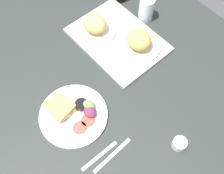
{
  "coord_description": "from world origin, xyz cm",
  "views": [
    {
      "loc": [
        43.74,
        -31.36,
        102.51
      ],
      "look_at": [
        2.0,
        3.0,
        4.0
      ],
      "focal_mm": 42.08,
      "sensor_mm": 36.0,
      "label": 1
    }
  ],
  "objects_px": {
    "fork": "(99,156)",
    "knife": "(112,155)",
    "plate_with_salad": "(73,113)",
    "espresso_cup": "(179,144)",
    "serving_tray": "(117,39)",
    "drinking_glass": "(146,9)",
    "bread_plate_near": "(95,26)",
    "bread_plate_far": "(139,41)"
  },
  "relations": [
    {
      "from": "drinking_glass",
      "to": "fork",
      "type": "distance_m",
      "value": 0.76
    },
    {
      "from": "drinking_glass",
      "to": "fork",
      "type": "xyz_separation_m",
      "value": [
        0.42,
        -0.63,
        -0.06
      ]
    },
    {
      "from": "fork",
      "to": "bread_plate_near",
      "type": "bearing_deg",
      "value": 53.41
    },
    {
      "from": "bread_plate_near",
      "to": "drinking_glass",
      "type": "height_order",
      "value": "drinking_glass"
    },
    {
      "from": "fork",
      "to": "knife",
      "type": "bearing_deg",
      "value": -36.98
    },
    {
      "from": "bread_plate_far",
      "to": "drinking_glass",
      "type": "distance_m",
      "value": 0.21
    },
    {
      "from": "fork",
      "to": "plate_with_salad",
      "type": "bearing_deg",
      "value": 83.23
    },
    {
      "from": "bread_plate_near",
      "to": "fork",
      "type": "height_order",
      "value": "bread_plate_near"
    },
    {
      "from": "serving_tray",
      "to": "bread_plate_near",
      "type": "xyz_separation_m",
      "value": [
        -0.1,
        -0.05,
        0.05
      ]
    },
    {
      "from": "bread_plate_near",
      "to": "plate_with_salad",
      "type": "distance_m",
      "value": 0.45
    },
    {
      "from": "drinking_glass",
      "to": "knife",
      "type": "height_order",
      "value": "drinking_glass"
    },
    {
      "from": "bread_plate_far",
      "to": "espresso_cup",
      "type": "height_order",
      "value": "bread_plate_far"
    },
    {
      "from": "plate_with_salad",
      "to": "drinking_glass",
      "type": "distance_m",
      "value": 0.64
    },
    {
      "from": "espresso_cup",
      "to": "fork",
      "type": "height_order",
      "value": "espresso_cup"
    },
    {
      "from": "espresso_cup",
      "to": "bread_plate_near",
      "type": "bearing_deg",
      "value": 171.64
    },
    {
      "from": "serving_tray",
      "to": "drinking_glass",
      "type": "xyz_separation_m",
      "value": [
        -0.02,
        0.21,
        0.05
      ]
    },
    {
      "from": "serving_tray",
      "to": "drinking_glass",
      "type": "relative_size",
      "value": 3.64
    },
    {
      "from": "plate_with_salad",
      "to": "bread_plate_near",
      "type": "bearing_deg",
      "value": 130.15
    },
    {
      "from": "knife",
      "to": "bread_plate_far",
      "type": "bearing_deg",
      "value": 33.41
    },
    {
      "from": "plate_with_salad",
      "to": "serving_tray",
      "type": "bearing_deg",
      "value": 114.96
    },
    {
      "from": "serving_tray",
      "to": "knife",
      "type": "height_order",
      "value": "serving_tray"
    },
    {
      "from": "bread_plate_near",
      "to": "drinking_glass",
      "type": "bearing_deg",
      "value": 73.04
    },
    {
      "from": "fork",
      "to": "espresso_cup",
      "type": "bearing_deg",
      "value": -31.73
    },
    {
      "from": "knife",
      "to": "espresso_cup",
      "type": "bearing_deg",
      "value": -34.22
    },
    {
      "from": "knife",
      "to": "serving_tray",
      "type": "bearing_deg",
      "value": 44.3
    },
    {
      "from": "serving_tray",
      "to": "drinking_glass",
      "type": "distance_m",
      "value": 0.22
    },
    {
      "from": "bread_plate_far",
      "to": "plate_with_salad",
      "type": "xyz_separation_m",
      "value": [
        0.08,
        -0.44,
        -0.04
      ]
    },
    {
      "from": "serving_tray",
      "to": "bread_plate_far",
      "type": "height_order",
      "value": "bread_plate_far"
    },
    {
      "from": "serving_tray",
      "to": "espresso_cup",
      "type": "bearing_deg",
      "value": -15.25
    },
    {
      "from": "bread_plate_far",
      "to": "knife",
      "type": "distance_m",
      "value": 0.53
    },
    {
      "from": "bread_plate_near",
      "to": "drinking_glass",
      "type": "distance_m",
      "value": 0.27
    },
    {
      "from": "knife",
      "to": "plate_with_salad",
      "type": "bearing_deg",
      "value": 90.25
    },
    {
      "from": "bread_plate_far",
      "to": "plate_with_salad",
      "type": "distance_m",
      "value": 0.45
    },
    {
      "from": "bread_plate_near",
      "to": "plate_with_salad",
      "type": "height_order",
      "value": "bread_plate_near"
    },
    {
      "from": "serving_tray",
      "to": "plate_with_salad",
      "type": "bearing_deg",
      "value": -65.04
    },
    {
      "from": "plate_with_salad",
      "to": "espresso_cup",
      "type": "height_order",
      "value": "plate_with_salad"
    },
    {
      "from": "bread_plate_near",
      "to": "espresso_cup",
      "type": "bearing_deg",
      "value": -8.36
    },
    {
      "from": "drinking_glass",
      "to": "espresso_cup",
      "type": "relative_size",
      "value": 2.21
    },
    {
      "from": "espresso_cup",
      "to": "plate_with_salad",
      "type": "bearing_deg",
      "value": -146.66
    },
    {
      "from": "plate_with_salad",
      "to": "fork",
      "type": "distance_m",
      "value": 0.21
    },
    {
      "from": "espresso_cup",
      "to": "knife",
      "type": "xyz_separation_m",
      "value": [
        -0.14,
        -0.23,
        -0.02
      ]
    },
    {
      "from": "espresso_cup",
      "to": "bread_plate_far",
      "type": "bearing_deg",
      "value": 156.76
    }
  ]
}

